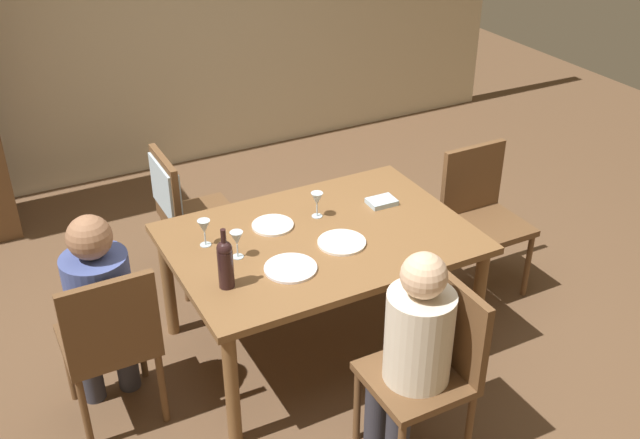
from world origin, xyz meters
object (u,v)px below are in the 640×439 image
object	(u,v)px
wine_glass_centre	(204,228)
dinner_plate_host	(273,225)
dining_table	(320,248)
person_woman_host	(413,347)
person_man_bearded	(100,303)
wine_glass_near_right	(237,239)
handbag	(254,250)
wine_glass_near_left	(317,200)
chair_left_end	(110,338)
chair_near	(432,360)
chair_right_end	(481,209)
chair_far_left	(180,202)
dinner_plate_guest_right	(342,242)
dinner_plate_guest_left	(291,268)
wine_bottle_tall_green	(225,262)

from	to	relation	value
wine_glass_centre	dinner_plate_host	bearing A→B (deg)	1.65
dining_table	person_woman_host	distance (m)	0.94
person_man_bearded	wine_glass_near_right	world-z (taller)	person_man_bearded
person_man_bearded	handbag	size ratio (longest dim) A/B	4.11
wine_glass_near_left	wine_glass_near_right	xyz separation A→B (m)	(-0.55, -0.18, 0.00)
chair_left_end	wine_glass_centre	world-z (taller)	chair_left_end
chair_near	person_man_bearded	xyz separation A→B (m)	(-1.27, 0.96, 0.13)
dining_table	chair_right_end	world-z (taller)	chair_right_end
chair_far_left	person_woman_host	distance (m)	1.93
dinner_plate_guest_right	person_woman_host	bearing A→B (deg)	-96.31
chair_right_end	chair_left_end	bearing A→B (deg)	4.23
chair_right_end	wine_glass_near_right	distance (m)	1.68
dinner_plate_guest_left	handbag	xyz separation A→B (m)	(0.27, 1.16, -0.62)
wine_glass_centre	dinner_plate_guest_left	world-z (taller)	wine_glass_centre
chair_near	wine_glass_near_right	world-z (taller)	chair_near
chair_far_left	person_man_bearded	bearing A→B (deg)	-37.33
handbag	wine_glass_near_left	bearing A→B (deg)	-83.02
chair_right_end	dinner_plate_host	size ratio (longest dim) A/B	4.00
handbag	wine_glass_centre	bearing A→B (deg)	-127.44
wine_glass_near_left	wine_glass_near_right	distance (m)	0.58
person_woman_host	dining_table	bearing A→B (deg)	-1.58
chair_left_end	dining_table	bearing A→B (deg)	4.23
wine_glass_near_right	person_man_bearded	bearing A→B (deg)	178.67
handbag	wine_bottle_tall_green	bearing A→B (deg)	-117.92
chair_far_left	person_woman_host	xyz separation A→B (m)	(0.46, -1.87, 0.06)
chair_near	chair_far_left	size ratio (longest dim) A/B	1.00
chair_left_end	wine_bottle_tall_green	bearing A→B (deg)	-11.95
chair_right_end	wine_glass_near_right	xyz separation A→B (m)	(-1.65, -0.08, 0.30)
chair_near	wine_bottle_tall_green	distance (m)	1.07
person_woman_host	dinner_plate_guest_right	xyz separation A→B (m)	(0.09, 0.81, 0.08)
chair_near	person_woman_host	xyz separation A→B (m)	(-0.11, -0.00, 0.12)
chair_left_end	person_woman_host	distance (m)	1.44
person_woman_host	handbag	bearing A→B (deg)	-0.51
wine_glass_centre	dinner_plate_host	distance (m)	0.41
chair_near	handbag	distance (m)	1.92
chair_far_left	dinner_plate_guest_right	bearing A→B (deg)	27.24
chair_left_end	wine_glass_near_right	distance (m)	0.77
dining_table	dinner_plate_guest_left	size ratio (longest dim) A/B	5.97
person_man_bearded	wine_glass_centre	bearing A→B (deg)	15.79
dinner_plate_guest_left	wine_glass_near_right	bearing A→B (deg)	129.68
chair_left_end	dinner_plate_host	size ratio (longest dim) A/B	4.00
chair_far_left	wine_glass_near_left	xyz separation A→B (m)	(0.56, -0.75, 0.23)
chair_near	chair_far_left	xyz separation A→B (m)	(-0.57, 1.87, 0.06)
person_woman_host	wine_glass_centre	bearing A→B (deg)	25.92
wine_bottle_tall_green	handbag	distance (m)	1.50
wine_glass_near_right	chair_near	bearing A→B (deg)	-59.50
chair_far_left	wine_glass_near_right	xyz separation A→B (m)	(0.01, -0.93, 0.23)
wine_glass_near_right	dinner_plate_guest_left	world-z (taller)	wine_glass_near_right
dinner_plate_host	dinner_plate_guest_right	xyz separation A→B (m)	(0.25, -0.33, 0.00)
chair_left_end	dinner_plate_host	world-z (taller)	chair_left_end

